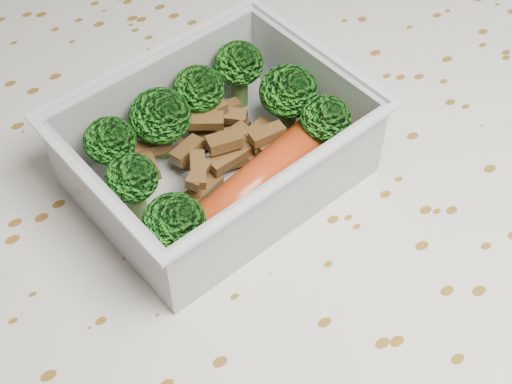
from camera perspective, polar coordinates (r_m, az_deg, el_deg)
dining_table at (r=0.55m, az=-0.26°, el=-7.36°), size 1.40×0.90×0.75m
tablecloth at (r=0.51m, az=-0.28°, el=-4.38°), size 1.46×0.96×0.19m
lunch_container at (r=0.49m, az=-3.08°, el=2.97°), size 0.21×0.17×0.07m
broccoli_florets at (r=0.48m, az=-3.92°, el=5.33°), size 0.17×0.14×0.06m
meat_pile at (r=0.50m, az=-3.33°, el=3.92°), size 0.10×0.08×0.03m
sausage at (r=0.46m, az=0.29°, el=0.78°), size 0.16×0.07×0.03m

